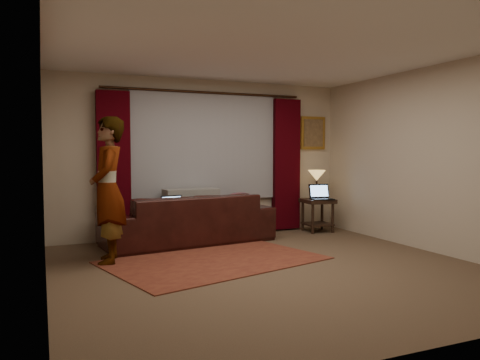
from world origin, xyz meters
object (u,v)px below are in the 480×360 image
at_px(end_table, 318,215).
at_px(laptop_table, 322,192).
at_px(sofa, 189,209).
at_px(tiffany_lamp, 317,184).
at_px(person, 108,190).
at_px(laptop_sofa, 175,205).

bearing_deg(end_table, laptop_table, -87.56).
distance_m(sofa, tiffany_lamp, 2.47).
distance_m(sofa, person, 1.59).
distance_m(end_table, laptop_table, 0.44).
distance_m(end_table, tiffany_lamp, 0.56).
bearing_deg(laptop_table, laptop_sofa, -165.23).
bearing_deg(sofa, tiffany_lamp, 177.85).
bearing_deg(sofa, end_table, 175.04).
relative_size(tiffany_lamp, person, 0.27).
bearing_deg(tiffany_lamp, person, -164.15).
distance_m(tiffany_lamp, person, 3.89).
height_order(sofa, tiffany_lamp, tiffany_lamp).
xyz_separation_m(sofa, end_table, (2.39, 0.11, -0.23)).
height_order(tiffany_lamp, person, person).
height_order(laptop_sofa, laptop_table, laptop_table).
bearing_deg(sofa, person, 24.98).
bearing_deg(tiffany_lamp, laptop_sofa, -169.43).
height_order(laptop_sofa, person, person).
bearing_deg(laptop_table, sofa, -171.18).
xyz_separation_m(laptop_sofa, person, (-1.01, -0.55, 0.29)).
relative_size(laptop_sofa, person, 0.19).
xyz_separation_m(sofa, laptop_sofa, (-0.29, -0.28, 0.12)).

